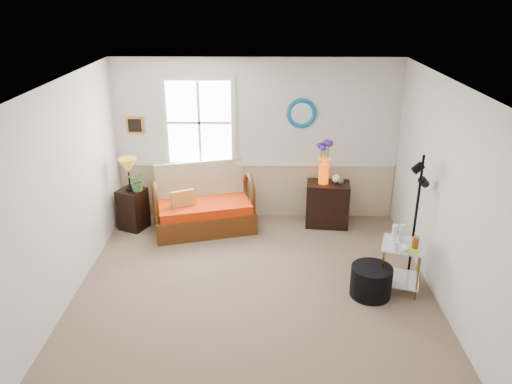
{
  "coord_description": "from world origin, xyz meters",
  "views": [
    {
      "loc": [
        0.1,
        -5.16,
        3.57
      ],
      "look_at": [
        0.02,
        0.51,
        1.23
      ],
      "focal_mm": 35.0,
      "sensor_mm": 36.0,
      "label": 1
    }
  ],
  "objects_px": {
    "cabinet": "(327,204)",
    "floor_lamp": "(416,218)",
    "side_table": "(401,267)",
    "lamp_stand": "(133,209)",
    "ottoman": "(371,281)",
    "loveseat": "(203,199)"
  },
  "relations": [
    {
      "from": "loveseat",
      "to": "cabinet",
      "type": "distance_m",
      "value": 1.97
    },
    {
      "from": "loveseat",
      "to": "lamp_stand",
      "type": "xyz_separation_m",
      "value": [
        -1.12,
        0.01,
        -0.17
      ]
    },
    {
      "from": "loveseat",
      "to": "ottoman",
      "type": "height_order",
      "value": "loveseat"
    },
    {
      "from": "lamp_stand",
      "to": "side_table",
      "type": "bearing_deg",
      "value": -23.95
    },
    {
      "from": "cabinet",
      "to": "loveseat",
      "type": "bearing_deg",
      "value": -169.09
    },
    {
      "from": "loveseat",
      "to": "ottoman",
      "type": "bearing_deg",
      "value": -54.15
    },
    {
      "from": "side_table",
      "to": "floor_lamp",
      "type": "distance_m",
      "value": 0.65
    },
    {
      "from": "cabinet",
      "to": "side_table",
      "type": "height_order",
      "value": "cabinet"
    },
    {
      "from": "lamp_stand",
      "to": "floor_lamp",
      "type": "height_order",
      "value": "floor_lamp"
    },
    {
      "from": "loveseat",
      "to": "lamp_stand",
      "type": "height_order",
      "value": "loveseat"
    },
    {
      "from": "cabinet",
      "to": "floor_lamp",
      "type": "bearing_deg",
      "value": -53.12
    },
    {
      "from": "lamp_stand",
      "to": "ottoman",
      "type": "bearing_deg",
      "value": -28.38
    },
    {
      "from": "lamp_stand",
      "to": "cabinet",
      "type": "height_order",
      "value": "cabinet"
    },
    {
      "from": "side_table",
      "to": "floor_lamp",
      "type": "height_order",
      "value": "floor_lamp"
    },
    {
      "from": "floor_lamp",
      "to": "ottoman",
      "type": "bearing_deg",
      "value": -156.11
    },
    {
      "from": "loveseat",
      "to": "floor_lamp",
      "type": "distance_m",
      "value": 3.2
    },
    {
      "from": "loveseat",
      "to": "side_table",
      "type": "height_order",
      "value": "loveseat"
    },
    {
      "from": "lamp_stand",
      "to": "ottoman",
      "type": "height_order",
      "value": "lamp_stand"
    },
    {
      "from": "loveseat",
      "to": "floor_lamp",
      "type": "relative_size",
      "value": 0.9
    },
    {
      "from": "side_table",
      "to": "lamp_stand",
      "type": "bearing_deg",
      "value": 156.05
    },
    {
      "from": "lamp_stand",
      "to": "cabinet",
      "type": "bearing_deg",
      "value": 2.97
    },
    {
      "from": "side_table",
      "to": "floor_lamp",
      "type": "xyz_separation_m",
      "value": [
        0.21,
        0.31,
        0.53
      ]
    }
  ]
}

